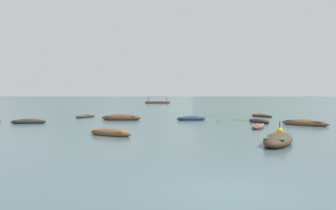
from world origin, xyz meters
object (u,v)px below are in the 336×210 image
object	(u,v)px
rowboat_12	(121,118)
ferry_0	(158,102)
rowboat_9	(262,116)
rowboat_4	(191,119)
rowboat_2	(29,122)
rowboat_3	(259,121)
rowboat_8	(278,140)
mooring_buoy	(280,131)
rowboat_10	(85,116)
rowboat_6	(258,126)
rowboat_13	(110,133)
rowboat_5	(305,123)

from	to	relation	value
rowboat_12	ferry_0	bearing A→B (deg)	81.63
rowboat_9	rowboat_4	bearing A→B (deg)	-155.33
rowboat_2	rowboat_3	size ratio (longest dim) A/B	1.05
rowboat_2	rowboat_12	size ratio (longest dim) A/B	0.74
rowboat_8	mooring_buoy	distance (m)	6.40
rowboat_3	rowboat_10	bearing A→B (deg)	150.67
rowboat_6	mooring_buoy	distance (m)	2.93
rowboat_4	rowboat_13	distance (m)	14.92
rowboat_3	rowboat_6	world-z (taller)	rowboat_3
rowboat_3	rowboat_12	size ratio (longest dim) A/B	0.71
rowboat_9	rowboat_12	xyz separation A→B (m)	(-17.47, -3.41, 0.10)
rowboat_8	rowboat_10	world-z (taller)	rowboat_8
rowboat_5	rowboat_6	bearing A→B (deg)	-160.21
rowboat_10	rowboat_13	distance (m)	19.04
rowboat_9	rowboat_12	world-z (taller)	rowboat_12
mooring_buoy	ferry_0	bearing A→B (deg)	90.72
mooring_buoy	rowboat_3	bearing A→B (deg)	77.71
rowboat_4	rowboat_5	world-z (taller)	rowboat_5
mooring_buoy	rowboat_2	bearing A→B (deg)	153.94
ferry_0	mooring_buoy	distance (m)	85.73
rowboat_9	rowboat_5	bearing A→B (deg)	-95.01
rowboat_9	rowboat_12	distance (m)	17.80
rowboat_8	rowboat_9	size ratio (longest dim) A/B	1.24
rowboat_12	rowboat_13	world-z (taller)	rowboat_12
rowboat_3	rowboat_4	distance (m)	7.20
rowboat_4	rowboat_9	size ratio (longest dim) A/B	0.92
ferry_0	rowboat_5	bearing A→B (deg)	-85.93
ferry_0	mooring_buoy	size ratio (longest dim) A/B	9.48
rowboat_5	rowboat_8	xyz separation A→B (m)	(-7.56, -10.46, 0.02)
rowboat_10	mooring_buoy	size ratio (longest dim) A/B	3.78
rowboat_5	rowboat_9	bearing A→B (deg)	84.99
rowboat_13	ferry_0	size ratio (longest dim) A/B	0.39
rowboat_9	rowboat_10	size ratio (longest dim) A/B	1.04
rowboat_3	rowboat_6	bearing A→B (deg)	-113.29
rowboat_4	rowboat_10	size ratio (longest dim) A/B	0.95
rowboat_2	rowboat_5	size ratio (longest dim) A/B	0.83
rowboat_9	ferry_0	world-z (taller)	ferry_0
rowboat_4	rowboat_12	bearing A→B (deg)	171.27
rowboat_5	rowboat_12	distance (m)	18.46
rowboat_9	rowboat_2	bearing A→B (deg)	-166.05
rowboat_3	rowboat_9	size ratio (longest dim) A/B	0.90
rowboat_5	ferry_0	bearing A→B (deg)	94.07
rowboat_5	rowboat_10	distance (m)	24.73
rowboat_12	rowboat_3	bearing A→B (deg)	-21.05
rowboat_2	rowboat_3	bearing A→B (deg)	-5.35
rowboat_6	rowboat_13	size ratio (longest dim) A/B	0.91
rowboat_10	rowboat_4	bearing A→B (deg)	-26.77
rowboat_8	rowboat_12	world-z (taller)	rowboat_12
rowboat_9	mooring_buoy	distance (m)	17.52
rowboat_2	mooring_buoy	size ratio (longest dim) A/B	3.69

